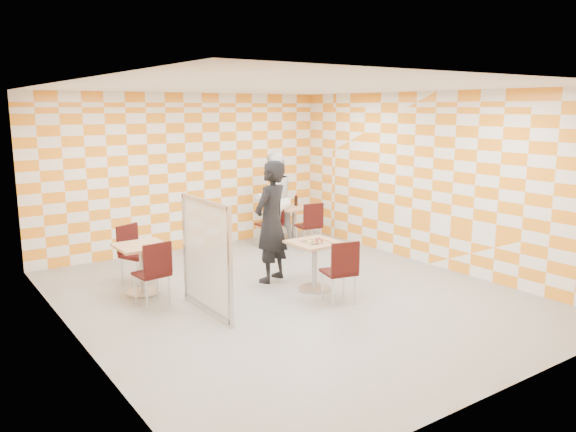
% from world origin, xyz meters
% --- Properties ---
extents(room_shell, '(7.00, 7.00, 7.00)m').
position_xyz_m(room_shell, '(0.00, 0.54, 1.50)').
color(room_shell, '#979791').
rests_on(room_shell, ground).
extents(main_table, '(0.70, 0.70, 0.75)m').
position_xyz_m(main_table, '(0.46, 0.01, 0.51)').
color(main_table, tan).
rests_on(main_table, ground).
extents(second_table, '(0.70, 0.70, 0.75)m').
position_xyz_m(second_table, '(1.94, 2.64, 0.51)').
color(second_table, tan).
rests_on(second_table, ground).
extents(empty_table, '(0.70, 0.70, 0.75)m').
position_xyz_m(empty_table, '(-1.74, 1.32, 0.51)').
color(empty_table, tan).
rests_on(empty_table, ground).
extents(chair_main_front, '(0.51, 0.52, 0.92)m').
position_xyz_m(chair_main_front, '(0.35, -0.74, 0.54)').
color(chair_main_front, '#320B0A').
rests_on(chair_main_front, ground).
extents(chair_second_front, '(0.48, 0.49, 0.92)m').
position_xyz_m(chair_second_front, '(1.89, 2.00, 0.54)').
color(chair_second_front, '#320B0A').
rests_on(chair_second_front, ground).
extents(chair_second_side, '(0.47, 0.46, 0.92)m').
position_xyz_m(chair_second_side, '(1.46, 2.68, 0.54)').
color(chair_second_side, '#320B0A').
rests_on(chair_second_side, ground).
extents(chair_empty_near, '(0.47, 0.47, 0.92)m').
position_xyz_m(chair_empty_near, '(-1.80, 0.68, 0.54)').
color(chair_empty_near, '#320B0A').
rests_on(chair_empty_near, ground).
extents(chair_empty_far, '(0.56, 0.56, 0.92)m').
position_xyz_m(chair_empty_far, '(-1.67, 1.92, 0.54)').
color(chair_empty_far, '#320B0A').
rests_on(chair_empty_far, ground).
extents(partition, '(0.08, 1.38, 1.55)m').
position_xyz_m(partition, '(-1.32, 0.06, 0.79)').
color(partition, white).
rests_on(partition, ground).
extents(man_dark, '(0.83, 0.71, 1.92)m').
position_xyz_m(man_dark, '(0.17, 0.77, 0.96)').
color(man_dark, black).
rests_on(man_dark, ground).
extents(man_white, '(0.95, 0.77, 1.85)m').
position_xyz_m(man_white, '(1.55, 2.79, 0.92)').
color(man_white, white).
rests_on(man_white, ground).
extents(pizza_on_foil, '(0.40, 0.40, 0.04)m').
position_xyz_m(pizza_on_foil, '(0.46, -0.00, 0.77)').
color(pizza_on_foil, silver).
rests_on(pizza_on_foil, main_table).
extents(sport_bottle, '(0.06, 0.06, 0.20)m').
position_xyz_m(sport_bottle, '(1.75, 2.76, 0.84)').
color(sport_bottle, white).
rests_on(sport_bottle, second_table).
extents(soda_bottle, '(0.07, 0.07, 0.23)m').
position_xyz_m(soda_bottle, '(2.06, 2.73, 0.85)').
color(soda_bottle, black).
rests_on(soda_bottle, second_table).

